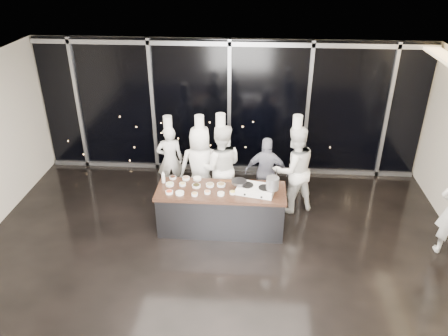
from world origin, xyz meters
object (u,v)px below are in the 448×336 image
object	(u,v)px
chef_far_left	(170,159)
chef_left	(201,166)
frying_pan	(239,182)
chef_right	(294,169)
stove	(256,189)
guest	(267,172)
chef_center	(221,167)
demo_counter	(221,210)
stock_pot	(273,183)

from	to	relation	value
chef_far_left	chef_left	world-z (taller)	chef_left
frying_pan	chef_left	size ratio (longest dim) A/B	0.25
chef_right	stove	bearing A→B (deg)	25.20
stove	guest	size ratio (longest dim) A/B	0.48
frying_pan	chef_center	bearing A→B (deg)	129.34
frying_pan	chef_center	size ratio (longest dim) A/B	0.25
demo_counter	frying_pan	bearing A→B (deg)	8.51
frying_pan	chef_right	bearing A→B (deg)	48.62
chef_right	stock_pot	bearing A→B (deg)	40.45
chef_far_left	chef_left	size ratio (longest dim) A/B	0.89
frying_pan	chef_far_left	size ratio (longest dim) A/B	0.28
frying_pan	guest	world-z (taller)	guest
chef_far_left	guest	bearing A→B (deg)	156.45
stove	guest	distance (m)	1.06
stock_pot	guest	xyz separation A→B (m)	(-0.08, 1.10, -0.38)
chef_left	guest	world-z (taller)	chef_left
chef_center	guest	bearing A→B (deg)	-176.51
frying_pan	guest	size ratio (longest dim) A/B	0.33
demo_counter	chef_far_left	bearing A→B (deg)	132.19
stock_pot	chef_left	bearing A→B (deg)	145.15
stock_pot	chef_right	bearing A→B (deg)	64.48
chef_left	chef_right	bearing A→B (deg)	172.33
demo_counter	chef_far_left	distance (m)	1.87
stock_pot	chef_left	xyz separation A→B (m)	(-1.46, 1.01, -0.24)
demo_counter	guest	distance (m)	1.36
demo_counter	frying_pan	world-z (taller)	frying_pan
stock_pot	frying_pan	bearing A→B (deg)	164.41
guest	chef_right	distance (m)	0.58
frying_pan	guest	xyz separation A→B (m)	(0.55, 0.93, -0.28)
demo_counter	stove	size ratio (longest dim) A/B	3.25
chef_far_left	chef_right	xyz separation A→B (m)	(2.66, -0.51, 0.13)
stove	chef_center	xyz separation A→B (m)	(-0.73, 0.89, -0.02)
stock_pot	chef_right	size ratio (longest dim) A/B	0.11
stove	chef_left	size ratio (longest dim) A/B	0.37
demo_counter	chef_left	world-z (taller)	chef_left
guest	frying_pan	bearing A→B (deg)	64.62
stove	chef_right	size ratio (longest dim) A/B	0.36
stock_pot	chef_far_left	world-z (taller)	chef_far_left
chef_left	chef_center	distance (m)	0.43
chef_far_left	chef_center	distance (m)	1.28
frying_pan	chef_left	xyz separation A→B (m)	(-0.83, 0.84, -0.15)
frying_pan	guest	bearing A→B (deg)	71.90
stock_pot	chef_left	distance (m)	1.79
guest	chef_right	world-z (taller)	chef_right
stove	stock_pot	distance (m)	0.37
stock_pot	chef_far_left	size ratio (longest dim) A/B	0.13
chef_right	guest	bearing A→B (deg)	-37.70
chef_left	chef_center	bearing A→B (deg)	168.21
demo_counter	chef_right	world-z (taller)	chef_right
chef_center	chef_right	bearing A→B (deg)	175.66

